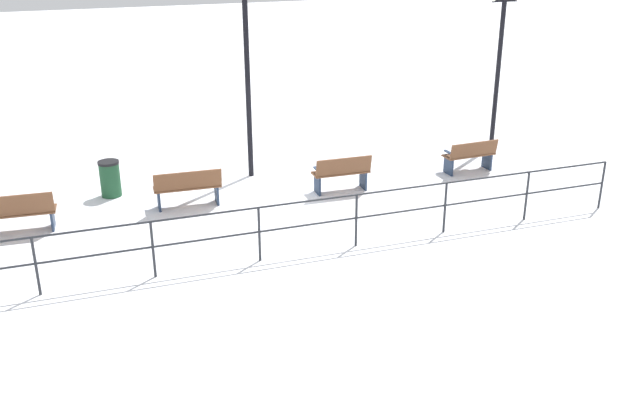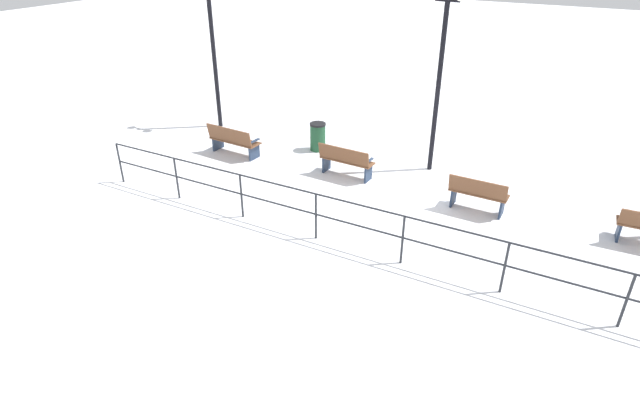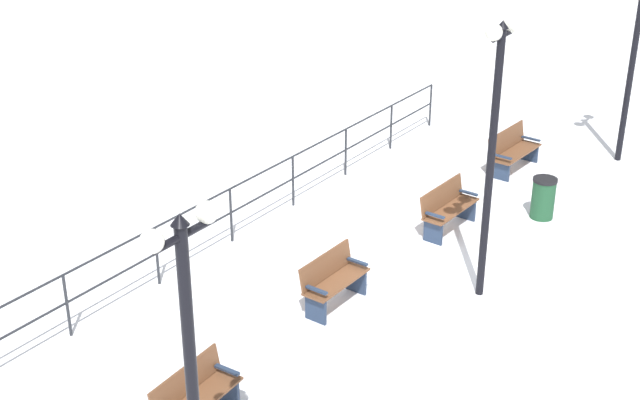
# 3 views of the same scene
# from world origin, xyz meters

# --- Properties ---
(ground_plane) EXTENTS (80.00, 80.00, 0.00)m
(ground_plane) POSITION_xyz_m (0.00, 0.00, 0.00)
(ground_plane) COLOR white
(ground_plane) RESTS_ON ground
(bench_second) EXTENTS (0.53, 1.37, 0.91)m
(bench_second) POSITION_xyz_m (-0.22, -1.80, 0.48)
(bench_second) COLOR brown
(bench_second) RESTS_ON ground
(bench_third) EXTENTS (0.56, 1.52, 0.91)m
(bench_third) POSITION_xyz_m (0.03, 1.80, 0.48)
(bench_third) COLOR brown
(bench_third) RESTS_ON ground
(bench_fourth) EXTENTS (0.66, 1.64, 0.91)m
(bench_fourth) POSITION_xyz_m (-0.20, 5.40, 0.46)
(bench_fourth) COLOR brown
(bench_fourth) RESTS_ON ground
(lamppost_middle) EXTENTS (0.26, 0.88, 4.73)m
(lamppost_middle) POSITION_xyz_m (1.63, -0.06, 3.13)
(lamppost_middle) COLOR black
(lamppost_middle) RESTS_ON ground
(lamppost_far) EXTENTS (0.28, 1.00, 4.53)m
(lamppost_far) POSITION_xyz_m (1.63, 7.36, 3.01)
(lamppost_far) COLOR black
(lamppost_far) RESTS_ON ground
(waterfront_railing) EXTENTS (0.05, 13.85, 1.11)m
(waterfront_railing) POSITION_xyz_m (-3.11, -0.00, 0.75)
(waterfront_railing) COLOR #26282D
(waterfront_railing) RESTS_ON ground
(trash_bin) EXTENTS (0.49, 0.49, 0.86)m
(trash_bin) POSITION_xyz_m (1.35, 3.39, 0.43)
(trash_bin) COLOR #1E4C2D
(trash_bin) RESTS_ON ground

